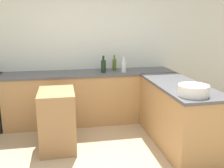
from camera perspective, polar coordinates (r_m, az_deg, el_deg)
wall_back at (r=5.01m, az=-5.28°, el=7.96°), size 8.00×0.06×2.70m
counter_back at (r=4.85m, az=-4.66°, el=-2.82°), size 3.06×0.64×0.94m
counter_peninsula at (r=4.09m, az=14.11°, el=-6.39°), size 0.69×1.74×0.94m
island_table at (r=3.92m, az=-11.78°, el=-7.66°), size 0.51×0.69×0.87m
mixing_bowl at (r=3.38m, az=17.29°, el=-1.30°), size 0.38×0.38×0.13m
vinegar_bottle_clear at (r=4.70m, az=2.57°, el=3.86°), size 0.09×0.09×0.27m
dish_soap_bottle at (r=4.81m, az=-1.95°, el=4.02°), size 0.08×0.08×0.25m
olive_oil_bottle at (r=4.86m, az=0.52°, el=4.31°), size 0.07×0.07×0.29m
wine_bottle_dark at (r=4.67m, az=-1.87°, el=3.97°), size 0.09×0.09×0.30m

